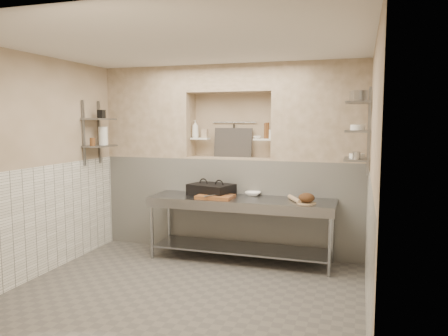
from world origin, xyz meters
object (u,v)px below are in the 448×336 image
at_px(bowl_alcove, 257,137).
at_px(bottle_soap, 195,129).
at_px(rolling_pin, 295,199).
at_px(cutting_board, 215,197).
at_px(jug_left, 103,136).
at_px(panini_press, 211,190).
at_px(bread_loaf, 307,198).
at_px(prep_table, 241,216).
at_px(mixing_bowl, 253,194).

bearing_deg(bowl_alcove, bottle_soap, -179.71).
bearing_deg(bowl_alcove, rolling_pin, -40.73).
distance_m(cutting_board, jug_left, 1.99).
bearing_deg(jug_left, panini_press, 5.50).
height_order(panini_press, bread_loaf, panini_press).
height_order(prep_table, cutting_board, cutting_board).
distance_m(prep_table, mixing_bowl, 0.40).
distance_m(bottle_soap, jug_left, 1.40).
relative_size(cutting_board, bread_loaf, 2.37).
xyz_separation_m(bowl_alcove, jug_left, (-2.25, -0.60, 0.02)).
distance_m(mixing_bowl, bowl_alcove, 0.86).
height_order(prep_table, jug_left, jug_left).
relative_size(mixing_bowl, bread_loaf, 1.09).
relative_size(prep_table, mixing_bowl, 11.39).
distance_m(panini_press, cutting_board, 0.27).
xyz_separation_m(prep_table, bowl_alcove, (0.10, 0.56, 1.09)).
bearing_deg(bottle_soap, panini_press, -46.53).
height_order(prep_table, bottle_soap, bottle_soap).
bearing_deg(mixing_bowl, bowl_alcove, 92.41).
bearing_deg(bowl_alcove, panini_press, -142.58).
bearing_deg(prep_table, cutting_board, -162.95).
relative_size(bowl_alcove, jug_left, 0.46).
distance_m(prep_table, bowl_alcove, 1.23).
height_order(bread_loaf, bottle_soap, bottle_soap).
distance_m(panini_press, jug_left, 1.85).
xyz_separation_m(panini_press, bottle_soap, (-0.41, 0.43, 0.87)).
xyz_separation_m(prep_table, jug_left, (-2.15, -0.04, 1.11)).
relative_size(panini_press, mixing_bowl, 3.07).
bearing_deg(jug_left, rolling_pin, 0.76).
bearing_deg(bread_loaf, prep_table, 172.68).
bearing_deg(mixing_bowl, bottle_soap, 163.46).
relative_size(panini_press, cutting_board, 1.41).
bearing_deg(bottle_soap, mixing_bowl, -16.54).
bearing_deg(prep_table, rolling_pin, -0.34).
height_order(rolling_pin, bottle_soap, bottle_soap).
height_order(bread_loaf, bowl_alcove, bowl_alcove).
height_order(bottle_soap, bowl_alcove, bottle_soap).
bearing_deg(cutting_board, jug_left, 178.08).
relative_size(mixing_bowl, rolling_pin, 0.57).
relative_size(cutting_board, rolling_pin, 1.24).
bearing_deg(bread_loaf, bowl_alcove, 140.66).
xyz_separation_m(bottle_soap, jug_left, (-1.26, -0.59, -0.10)).
bearing_deg(mixing_bowl, bread_loaf, -24.77).
distance_m(cutting_board, bread_loaf, 1.26).
distance_m(cutting_board, mixing_bowl, 0.57).
bearing_deg(panini_press, rolling_pin, 11.25).
bearing_deg(bowl_alcove, prep_table, -100.10).
distance_m(cutting_board, bottle_soap, 1.26).
relative_size(cutting_board, bowl_alcove, 3.95).
distance_m(rolling_pin, bowl_alcove, 1.18).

